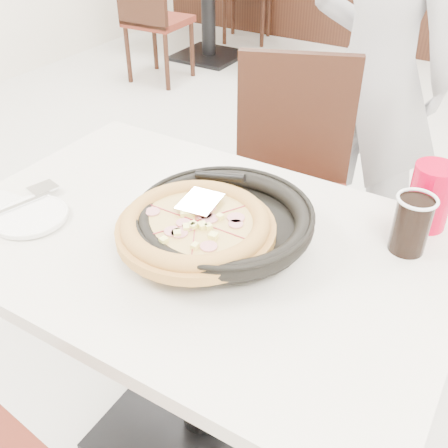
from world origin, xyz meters
The scene contains 15 objects.
floor centered at (0.00, 0.00, 0.00)m, with size 7.00×7.00×0.00m, color #B8B8B4.
main_table centered at (0.06, -0.56, 0.38)m, with size 1.20×0.80×0.75m, color silver, non-canonical shape.
chair_far centered at (0.02, 0.08, 0.47)m, with size 0.42×0.42×0.95m, color black, non-canonical shape.
trivet centered at (0.11, -0.54, 0.77)m, with size 0.12×0.12×0.04m, color black.
pizza_pan centered at (0.13, -0.55, 0.79)m, with size 0.38×0.38×0.01m, color black.
pizza centered at (0.09, -0.61, 0.81)m, with size 0.36×0.36×0.02m, color #C38A3B.
pizza_server centered at (0.07, -0.55, 0.84)m, with size 0.08×0.10×0.00m, color silver.
napkin centered at (-0.42, -0.73, 0.75)m, with size 0.15×0.15×0.00m, color silver.
side_plate centered at (-0.33, -0.72, 0.76)m, with size 0.18×0.18×0.01m, color white.
fork centered at (-0.37, -0.69, 0.77)m, with size 0.01×0.14×0.00m, color silver.
cola_glass centered at (0.50, -0.35, 0.81)m, with size 0.08×0.08×0.13m, color black.
red_cup centered at (0.51, -0.23, 0.83)m, with size 0.10×0.10×0.16m, color #BE0024.
diner_person centered at (0.11, 0.60, 0.80)m, with size 0.59×0.38×1.61m, color #B6B6BB.
bg_table_left centered at (-1.91, 2.56, 0.38)m, with size 1.20×0.80×0.75m, color silver, non-canonical shape.
bg_chair_left_near centered at (-1.94, 1.90, 0.47)m, with size 0.42×0.42×0.95m, color black, non-canonical shape.
Camera 1 is at (0.63, -1.38, 1.49)m, focal length 42.00 mm.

